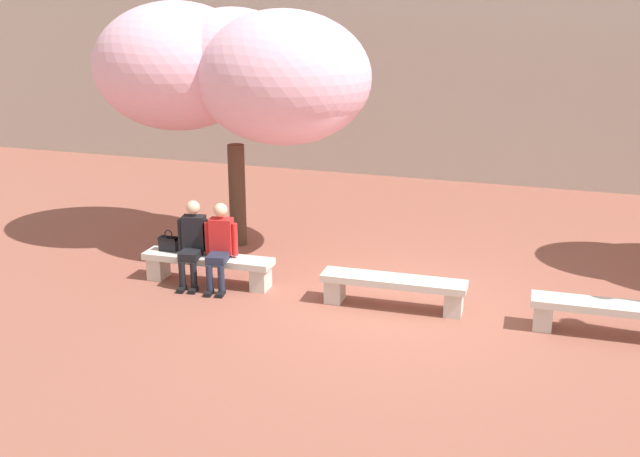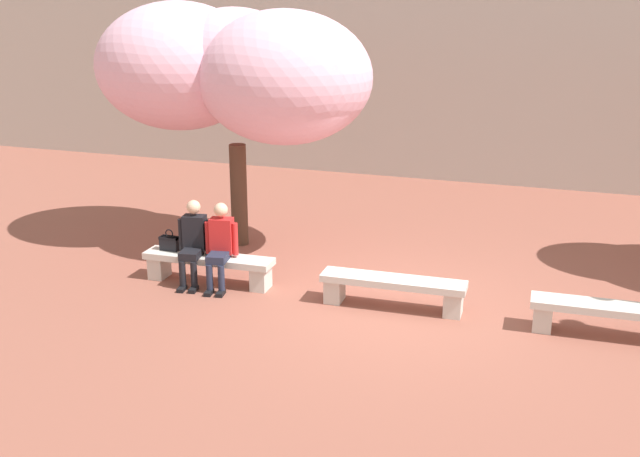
% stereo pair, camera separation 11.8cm
% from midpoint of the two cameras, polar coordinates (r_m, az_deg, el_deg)
% --- Properties ---
extents(ground_plane, '(100.00, 100.00, 0.00)m').
position_cam_midpoint_polar(ground_plane, '(10.75, 5.24, -5.99)').
color(ground_plane, '#8E5142').
extents(stone_bench_west_end, '(2.07, 0.50, 0.45)m').
position_cam_midpoint_polar(stone_bench_west_end, '(11.59, -8.81, -2.71)').
color(stone_bench_west_end, beige).
rests_on(stone_bench_west_end, ground).
extents(stone_bench_near_west, '(2.07, 0.50, 0.45)m').
position_cam_midpoint_polar(stone_bench_near_west, '(10.63, 5.29, -4.45)').
color(stone_bench_near_west, beige).
rests_on(stone_bench_near_west, ground).
extents(stone_bench_center, '(2.07, 0.50, 0.45)m').
position_cam_midpoint_polar(stone_bench_center, '(10.41, 21.09, -6.08)').
color(stone_bench_center, beige).
rests_on(stone_bench_center, ground).
extents(person_seated_left, '(0.50, 0.72, 1.29)m').
position_cam_midpoint_polar(person_seated_left, '(11.52, -9.97, -0.86)').
color(person_seated_left, black).
rests_on(person_seated_left, ground).
extents(person_seated_right, '(0.50, 0.72, 1.29)m').
position_cam_midpoint_polar(person_seated_right, '(11.32, -7.93, -1.09)').
color(person_seated_right, black).
rests_on(person_seated_right, ground).
extents(handbag, '(0.30, 0.15, 0.34)m').
position_cam_midpoint_polar(handbag, '(11.85, -11.72, -1.06)').
color(handbag, black).
rests_on(handbag, stone_bench_west_end).
extents(cherry_tree_main, '(4.84, 2.78, 4.18)m').
position_cam_midpoint_polar(cherry_tree_main, '(12.72, -7.20, 11.86)').
color(cherry_tree_main, '#513828').
rests_on(cherry_tree_main, ground).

